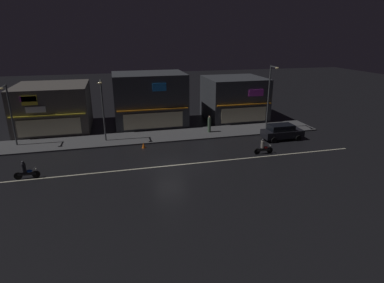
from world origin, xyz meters
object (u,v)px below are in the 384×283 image
(motorcycle_lead, at_px, (26,171))
(traffic_cone, at_px, (144,145))
(pedestrian_on_sidewalk, at_px, (209,125))
(streetlamp_mid, at_px, (103,105))
(streetlamp_east, at_px, (270,93))
(streetlamp_west, at_px, (10,110))
(parked_car_near_kerb, at_px, (282,132))
(motorcycle_following, at_px, (263,147))

(motorcycle_lead, relative_size, traffic_cone, 3.45)
(traffic_cone, bearing_deg, pedestrian_on_sidewalk, 21.72)
(streetlamp_mid, height_order, traffic_cone, streetlamp_mid)
(streetlamp_east, bearing_deg, motorcycle_lead, -162.95)
(streetlamp_west, distance_m, motorcycle_lead, 9.20)
(streetlamp_east, distance_m, pedestrian_on_sidewalk, 7.79)
(streetlamp_east, bearing_deg, streetlamp_mid, 179.93)
(streetlamp_mid, xyz_separation_m, pedestrian_on_sidewalk, (11.43, 0.42, -2.94))
(streetlamp_west, distance_m, traffic_cone, 13.28)
(streetlamp_east, relative_size, parked_car_near_kerb, 1.70)
(streetlamp_east, relative_size, pedestrian_on_sidewalk, 3.88)
(streetlamp_west, bearing_deg, motorcycle_lead, -71.40)
(streetlamp_west, xyz_separation_m, motorcycle_lead, (2.75, -8.19, -3.17))
(motorcycle_following, bearing_deg, parked_car_near_kerb, 37.53)
(motorcycle_following, bearing_deg, motorcycle_lead, 176.99)
(streetlamp_west, xyz_separation_m, streetlamp_mid, (8.70, -0.70, 0.16))
(motorcycle_following, bearing_deg, pedestrian_on_sidewalk, 107.65)
(parked_car_near_kerb, bearing_deg, streetlamp_west, -9.14)
(pedestrian_on_sidewalk, bearing_deg, parked_car_near_kerb, 52.06)
(streetlamp_mid, xyz_separation_m, motorcycle_following, (14.43, -7.07, -3.32))
(motorcycle_following, bearing_deg, streetlamp_east, 56.33)
(streetlamp_west, bearing_deg, traffic_cone, -15.26)
(motorcycle_following, xyz_separation_m, traffic_cone, (-10.78, 4.39, -0.36))
(streetlamp_east, distance_m, motorcycle_lead, 25.76)
(parked_car_near_kerb, xyz_separation_m, motorcycle_lead, (-24.22, -3.85, -0.24))
(motorcycle_following, bearing_deg, traffic_cone, 153.64)
(parked_car_near_kerb, distance_m, traffic_cone, 14.66)
(streetlamp_mid, xyz_separation_m, motorcycle_lead, (-5.95, -7.49, -3.32))
(streetlamp_west, height_order, parked_car_near_kerb, streetlamp_west)
(streetlamp_mid, height_order, streetlamp_east, streetlamp_east)
(streetlamp_west, height_order, streetlamp_east, streetlamp_east)
(parked_car_near_kerb, distance_m, motorcycle_lead, 24.52)
(traffic_cone, bearing_deg, motorcycle_lead, -153.35)
(streetlamp_east, relative_size, motorcycle_following, 3.85)
(pedestrian_on_sidewalk, xyz_separation_m, traffic_cone, (-7.78, -3.10, -0.74))
(streetlamp_mid, relative_size, pedestrian_on_sidewalk, 3.39)
(parked_car_near_kerb, height_order, motorcycle_following, parked_car_near_kerb)
(motorcycle_lead, bearing_deg, streetlamp_mid, 55.87)
(motorcycle_following, bearing_deg, streetlamp_mid, 149.71)
(streetlamp_east, height_order, traffic_cone, streetlamp_east)
(pedestrian_on_sidewalk, height_order, motorcycle_lead, pedestrian_on_sidewalk)
(pedestrian_on_sidewalk, height_order, traffic_cone, pedestrian_on_sidewalk)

